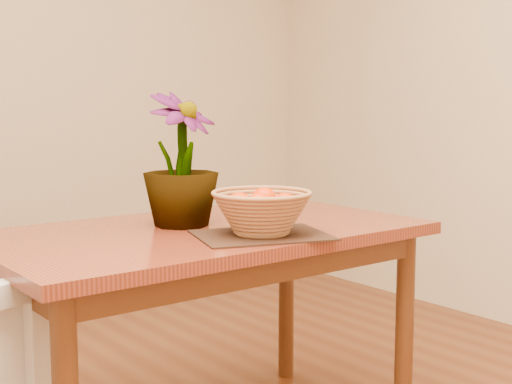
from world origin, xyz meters
TOP-DOWN VIEW (x-y plane):
  - table at (0.00, 0.30)m, footprint 1.40×0.80m
  - placemat at (0.05, 0.07)m, footprint 0.47×0.41m
  - wicker_basket at (0.05, 0.07)m, footprint 0.31×0.31m
  - orange_pile at (0.05, 0.07)m, footprint 0.18×0.18m
  - potted_plant at (-0.04, 0.37)m, footprint 0.31×0.31m

SIDE VIEW (x-z plane):
  - table at x=0.00m, z-range 0.29..1.04m
  - placemat at x=0.05m, z-range 0.75..0.76m
  - wicker_basket at x=0.05m, z-range 0.75..0.88m
  - orange_pile at x=0.05m, z-range 0.81..0.89m
  - potted_plant at x=-0.04m, z-range 0.75..1.19m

